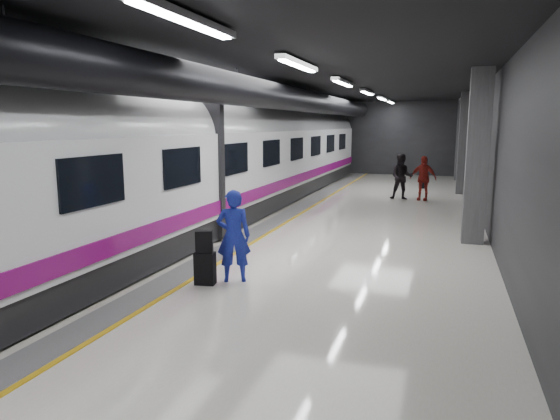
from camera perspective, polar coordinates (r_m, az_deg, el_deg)
The scene contains 9 objects.
ground at distance 12.82m, azimuth 0.68°, elevation -4.18°, with size 40.00×40.00×0.00m, color silver.
platform_hall at distance 13.45m, azimuth 0.78°, elevation 11.67°, with size 10.02×40.02×4.51m.
train at distance 13.82m, azimuth -12.30°, elevation 5.31°, with size 3.05×38.00×4.05m.
traveler_main at distance 9.86m, azimuth -5.33°, elevation -2.97°, with size 0.67×0.44×1.84m, color #1737AD.
suitcase_main at distance 9.88m, azimuth -8.55°, elevation -6.62°, with size 0.39×0.25×0.64m, color black.
shoulder_bag at distance 9.74m, azimuth -8.65°, elevation -3.60°, with size 0.33×0.17×0.44m, color black.
traveler_far_a at distance 21.31m, azimuth 13.73°, elevation 3.72°, with size 0.93×0.72×1.90m, color black.
traveler_far_b at distance 21.33m, azimuth 16.03°, elevation 3.51°, with size 1.07×0.45×1.83m, color maroon.
suitcase_far at distance 25.40m, azimuth 15.96°, elevation 2.94°, with size 0.33×0.22×0.49m, color black.
Camera 1 is at (3.78, -11.86, 3.08)m, focal length 32.00 mm.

